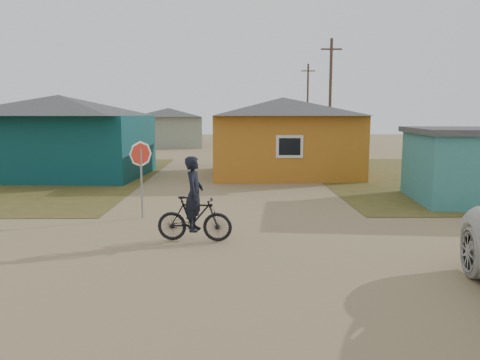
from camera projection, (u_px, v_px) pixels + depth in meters
ground at (233, 260)px, 9.99m from camera, size 120.00×120.00×0.00m
house_teal at (60, 135)px, 22.94m from camera, size 8.93×7.08×4.00m
house_yellow at (283, 135)px, 23.59m from camera, size 7.72×6.76×3.90m
house_pale_west at (169, 127)px, 43.30m from camera, size 7.04×6.15×3.60m
house_beige_east at (328, 125)px, 49.46m from camera, size 6.95×6.05×3.60m
house_pale_north at (115, 125)px, 55.08m from camera, size 6.28×5.81×3.40m
utility_pole_near at (330, 98)px, 31.27m from camera, size 1.40×0.20×8.00m
utility_pole_far at (308, 103)px, 47.12m from camera, size 1.40×0.20×8.00m
stop_sign at (141, 161)px, 13.73m from camera, size 0.71×0.32×2.31m
cyclist at (194, 211)px, 11.38m from camera, size 1.89×0.72×2.09m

